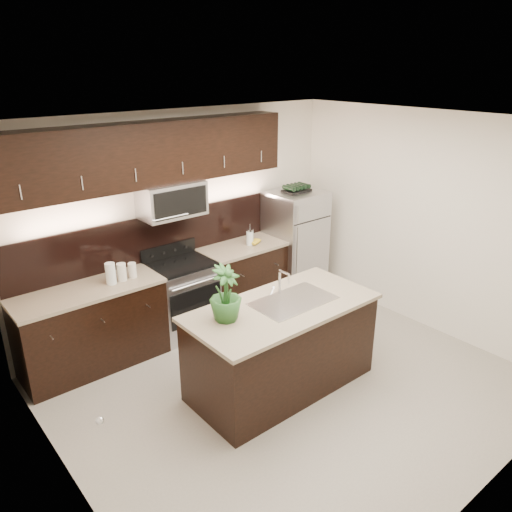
% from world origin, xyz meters
% --- Properties ---
extents(ground, '(4.50, 4.50, 0.00)m').
position_xyz_m(ground, '(0.00, 0.00, 0.00)').
color(ground, gray).
rests_on(ground, ground).
extents(room_walls, '(4.52, 4.02, 2.71)m').
position_xyz_m(room_walls, '(-0.11, -0.04, 1.70)').
color(room_walls, silver).
rests_on(room_walls, ground).
extents(counter_run, '(3.51, 0.65, 0.94)m').
position_xyz_m(counter_run, '(-0.46, 1.69, 0.47)').
color(counter_run, black).
rests_on(counter_run, ground).
extents(upper_fixtures, '(3.49, 0.40, 1.66)m').
position_xyz_m(upper_fixtures, '(-0.43, 1.84, 2.14)').
color(upper_fixtures, black).
rests_on(upper_fixtures, counter_run).
extents(island, '(1.96, 0.96, 0.94)m').
position_xyz_m(island, '(-0.07, 0.07, 0.47)').
color(island, black).
rests_on(island, ground).
extents(sink_faucet, '(0.84, 0.50, 0.28)m').
position_xyz_m(sink_faucet, '(0.08, 0.08, 0.96)').
color(sink_faucet, silver).
rests_on(sink_faucet, island).
extents(refrigerator, '(0.74, 0.67, 1.53)m').
position_xyz_m(refrigerator, '(1.61, 1.63, 0.77)').
color(refrigerator, '#B2B2B7').
rests_on(refrigerator, ground).
extents(wine_rack, '(0.38, 0.23, 0.09)m').
position_xyz_m(wine_rack, '(1.61, 1.63, 1.57)').
color(wine_rack, black).
rests_on(wine_rack, refrigerator).
extents(plant, '(0.38, 0.38, 0.54)m').
position_xyz_m(plant, '(-0.67, 0.19, 1.21)').
color(plant, '#235020').
rests_on(plant, island).
extents(canisters, '(0.36, 0.11, 0.24)m').
position_xyz_m(canisters, '(-1.05, 1.64, 1.05)').
color(canisters, silver).
rests_on(canisters, counter_run).
extents(french_press, '(0.10, 0.10, 0.28)m').
position_xyz_m(french_press, '(0.79, 1.64, 1.04)').
color(french_press, silver).
rests_on(french_press, counter_run).
extents(bananas, '(0.24, 0.22, 0.06)m').
position_xyz_m(bananas, '(0.81, 1.61, 0.97)').
color(bananas, gold).
rests_on(bananas, counter_run).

